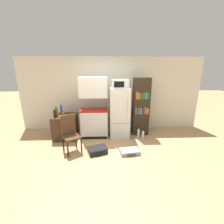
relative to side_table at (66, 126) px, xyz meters
The scene contains 18 objects.
ground_plane 1.83m from the side_table, 43.43° to the right, with size 24.00×24.00×0.00m, color tan.
wall_back 1.92m from the side_table, 27.09° to the left, with size 6.40×0.10×2.57m.
side_table is the anchor object (origin of this frame).
kitchen_hutch 1.06m from the side_table, ahead, with size 0.87×0.56×1.93m.
refrigerator 1.80m from the side_table, ahead, with size 0.62×0.65×1.60m.
microwave 2.21m from the side_table, ahead, with size 0.51×0.43×0.25m.
bookshelf 2.55m from the side_table, ahead, with size 0.53×0.34×1.90m.
bottle_amber_beer 0.48m from the side_table, 88.01° to the right, with size 0.08×0.08×0.18m.
bottle_olive_oil 0.56m from the side_table, 151.91° to the right, with size 0.08×0.08×0.32m.
bottle_blue_soda 0.58m from the side_table, 122.83° to the left, with size 0.07×0.07×0.31m.
bottle_wine_dark 0.58m from the side_table, 138.50° to the right, with size 0.07×0.07×0.26m.
bottle_milk_white 0.55m from the side_table, 147.42° to the left, with size 0.09×0.09×0.19m.
bowl 0.47m from the side_table, 33.05° to the right, with size 0.13×0.13×0.04m.
chair 0.95m from the side_table, 67.91° to the right, with size 0.55×0.55×1.00m.
suitcase_large_flat 1.50m from the side_table, 43.14° to the right, with size 0.57×0.48×0.15m.
suitcase_small_flat 2.23m from the side_table, 28.96° to the right, with size 0.55×0.40×0.10m.
water_bottle_front 2.50m from the side_table, ahead, with size 0.08×0.08×0.32m.
water_bottle_middle 2.38m from the side_table, ahead, with size 0.08×0.08×0.34m.
Camera 1 is at (0.01, -3.34, 2.16)m, focal length 24.00 mm.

